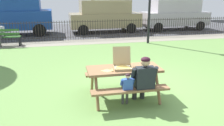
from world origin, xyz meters
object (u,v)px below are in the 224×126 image
at_px(picnic_table_foreground, 124,75).
at_px(child_at_table, 127,86).
at_px(parked_car_center, 174,14).
at_px(pizza_slice_on_table, 108,70).
at_px(parked_car_left, 105,15).
at_px(pizza_box_open, 123,64).
at_px(parked_car_far_left, 12,14).
at_px(park_bench_left, 3,38).
at_px(adult_at_table, 143,78).

bearing_deg(picnic_table_foreground, child_at_table, -97.76).
xyz_separation_m(child_at_table, parked_car_center, (6.45, 10.57, 0.59)).
xyz_separation_m(pizza_slice_on_table, parked_car_center, (6.80, 10.16, 0.32)).
bearing_deg(child_at_table, parked_car_left, 82.08).
bearing_deg(pizza_box_open, child_at_table, -94.40).
bearing_deg(parked_car_far_left, park_bench_left, -88.61).
relative_size(pizza_box_open, parked_car_left, 0.12).
xyz_separation_m(pizza_slice_on_table, park_bench_left, (-3.86, 7.00, -0.36)).
relative_size(pizza_slice_on_table, adult_at_table, 0.23).
height_order(child_at_table, park_bench_left, park_bench_left).
distance_m(parked_car_far_left, parked_car_center, 10.73).
height_order(pizza_slice_on_table, adult_at_table, adult_at_table).
height_order(picnic_table_foreground, child_at_table, child_at_table).
bearing_deg(picnic_table_foreground, pizza_box_open, 138.05).
relative_size(picnic_table_foreground, parked_car_far_left, 0.38).
xyz_separation_m(pizza_box_open, pizza_slice_on_table, (-0.39, -0.14, -0.09)).
bearing_deg(parked_car_center, parked_car_left, 180.00).
distance_m(pizza_slice_on_table, child_at_table, 0.60).
relative_size(child_at_table, parked_car_far_left, 0.18).
relative_size(adult_at_table, parked_car_far_left, 0.25).
height_order(adult_at_table, parked_car_center, parked_car_center).
bearing_deg(parked_car_left, pizza_box_open, -98.11).
bearing_deg(parked_car_left, child_at_table, -97.92).
relative_size(parked_car_far_left, parked_car_left, 1.02).
distance_m(pizza_box_open, park_bench_left, 8.08).
xyz_separation_m(pizza_slice_on_table, parked_car_left, (1.81, 10.16, 0.32)).
xyz_separation_m(child_at_table, parked_car_far_left, (-4.28, 10.57, 0.80)).
distance_m(picnic_table_foreground, child_at_table, 0.54).
relative_size(child_at_table, parked_car_left, 0.18).
distance_m(picnic_table_foreground, parked_car_far_left, 10.97).
distance_m(park_bench_left, parked_car_center, 11.13).
distance_m(picnic_table_foreground, pizza_slice_on_table, 0.47).
bearing_deg(park_bench_left, parked_car_left, 29.12).
height_order(child_at_table, parked_car_left, parked_car_left).
distance_m(pizza_slice_on_table, adult_at_table, 0.85).
distance_m(picnic_table_foreground, parked_car_center, 11.91).
distance_m(pizza_box_open, parked_car_left, 10.12).
bearing_deg(child_at_table, park_bench_left, 119.54).
distance_m(picnic_table_foreground, park_bench_left, 8.10).
xyz_separation_m(pizza_box_open, child_at_table, (-0.04, -0.56, -0.35)).
bearing_deg(parked_car_left, adult_at_table, -95.80).
xyz_separation_m(park_bench_left, parked_car_left, (5.67, 3.16, 0.68)).
relative_size(park_bench_left, parked_car_far_left, 0.34).
xyz_separation_m(pizza_box_open, park_bench_left, (-4.24, 6.86, -0.45)).
xyz_separation_m(pizza_box_open, parked_car_far_left, (-4.32, 10.01, 0.44)).
relative_size(pizza_box_open, pizza_slice_on_table, 2.05).
height_order(adult_at_table, parked_car_far_left, parked_car_far_left).
height_order(picnic_table_foreground, parked_car_far_left, parked_car_far_left).
xyz_separation_m(adult_at_table, parked_car_left, (1.07, 10.55, 0.44)).
bearing_deg(parked_car_far_left, pizza_box_open, -66.66).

